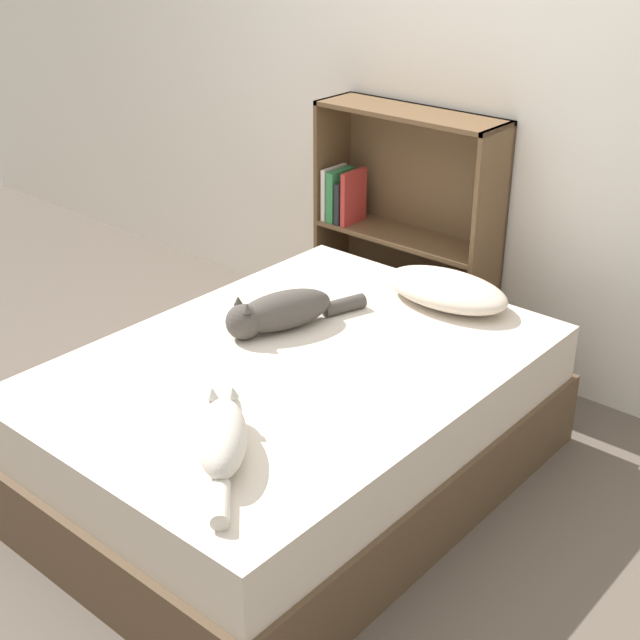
{
  "coord_description": "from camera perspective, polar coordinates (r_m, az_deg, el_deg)",
  "views": [
    {
      "loc": [
        1.83,
        -1.98,
        1.98
      ],
      "look_at": [
        0.0,
        0.14,
        0.6
      ],
      "focal_mm": 50.0,
      "sensor_mm": 36.0,
      "label": 1
    }
  ],
  "objects": [
    {
      "name": "ground_plane",
      "position": [
        3.34,
        -1.54,
        -10.1
      ],
      "size": [
        8.0,
        8.0,
        0.0
      ],
      "primitive_type": "plane",
      "color": "brown"
    },
    {
      "name": "wall_back",
      "position": [
        3.79,
        11.55,
        14.62
      ],
      "size": [
        8.0,
        0.06,
        2.5
      ],
      "color": "white",
      "rests_on": "ground_plane"
    },
    {
      "name": "bed",
      "position": [
        3.2,
        -1.6,
        -6.53
      ],
      "size": [
        1.3,
        1.81,
        0.5
      ],
      "color": "brown",
      "rests_on": "ground_plane"
    },
    {
      "name": "pillow",
      "position": [
        3.49,
        8.08,
        1.95
      ],
      "size": [
        0.52,
        0.3,
        0.11
      ],
      "color": "beige",
      "rests_on": "bed"
    },
    {
      "name": "cat_light",
      "position": [
        2.57,
        -6.27,
        -7.35
      ],
      "size": [
        0.43,
        0.43,
        0.14
      ],
      "rotation": [
        0.0,
        0.0,
        2.36
      ],
      "color": "beige",
      "rests_on": "bed"
    },
    {
      "name": "cat_dark",
      "position": [
        3.25,
        -2.66,
        0.51
      ],
      "size": [
        0.27,
        0.56,
        0.15
      ],
      "rotation": [
        0.0,
        0.0,
        4.39
      ],
      "color": "#47423D",
      "rests_on": "bed"
    },
    {
      "name": "bookshelf",
      "position": [
        4.05,
        5.52,
        5.77
      ],
      "size": [
        0.86,
        0.26,
        1.12
      ],
      "color": "brown",
      "rests_on": "ground_plane"
    }
  ]
}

